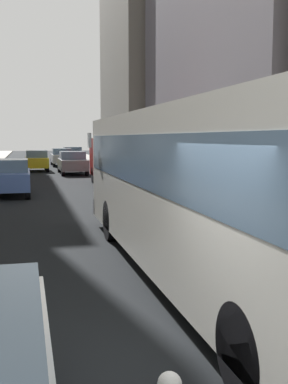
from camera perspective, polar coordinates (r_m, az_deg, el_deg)
ground_plane at (r=39.73m, az=-10.94°, el=2.63°), size 120.00×120.00×0.00m
sidewalk_right at (r=40.41m, az=-2.83°, el=2.91°), size 2.40×110.00×0.15m
building_right_far at (r=51.55m, az=2.35°, el=19.98°), size 10.67×15.82×29.29m
transit_bus at (r=8.82m, az=7.31°, el=1.31°), size 2.78×11.53×3.05m
car_silver_sedan at (r=45.01m, az=-9.77°, el=4.14°), size 1.84×4.55×1.62m
car_blue_hatchback at (r=22.39m, az=-15.89°, el=1.75°), size 1.91×4.51×1.62m
car_grey_wagon at (r=34.57m, az=-8.53°, el=3.49°), size 1.83×4.62×1.62m
car_yellow_taxi at (r=38.15m, az=-12.65°, el=3.67°), size 1.71×3.97×1.62m
car_black_suv at (r=51.90m, az=-8.54°, el=4.45°), size 1.95×4.44×1.62m
box_truck at (r=24.84m, az=-2.73°, el=4.37°), size 2.30×7.50×3.05m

